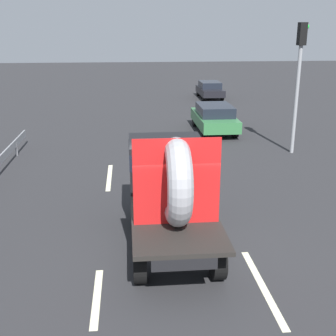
{
  "coord_description": "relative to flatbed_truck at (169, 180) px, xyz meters",
  "views": [
    {
      "loc": [
        -1.26,
        -10.04,
        5.3
      ],
      "look_at": [
        -0.24,
        0.88,
        1.75
      ],
      "focal_mm": 46.97,
      "sensor_mm": 36.0,
      "label": 1
    }
  ],
  "objects": [
    {
      "name": "oncoming_car",
      "position": [
        5.36,
        23.07,
        -0.9
      ],
      "size": [
        1.64,
        3.83,
        1.25
      ],
      "color": "black",
      "rests_on": "ground_plane"
    },
    {
      "name": "flatbed_truck",
      "position": [
        0.0,
        0.0,
        0.0
      ],
      "size": [
        2.02,
        4.96,
        3.07
      ],
      "color": "black",
      "rests_on": "ground_plane"
    },
    {
      "name": "lane_dash_left_far",
      "position": [
        -1.75,
        4.89,
        -1.56
      ],
      "size": [
        0.16,
        2.94,
        0.01
      ],
      "primitive_type": "cube",
      "rotation": [
        0.0,
        0.0,
        1.57
      ],
      "color": "beige",
      "rests_on": "ground_plane"
    },
    {
      "name": "distant_sedan",
      "position": [
        3.51,
        11.82,
        -0.8
      ],
      "size": [
        1.87,
        4.36,
        1.42
      ],
      "color": "black",
      "rests_on": "ground_plane"
    },
    {
      "name": "traffic_light",
      "position": [
        6.14,
        7.51,
        2.01
      ],
      "size": [
        0.42,
        0.36,
        5.46
      ],
      "color": "gray",
      "rests_on": "ground_plane"
    },
    {
      "name": "lane_dash_right_far",
      "position": [
        1.75,
        5.48,
        -1.56
      ],
      "size": [
        0.16,
        2.81,
        0.01
      ],
      "primitive_type": "cube",
      "rotation": [
        0.0,
        0.0,
        1.57
      ],
      "color": "beige",
      "rests_on": "ground_plane"
    },
    {
      "name": "ground_plane",
      "position": [
        0.24,
        -0.49,
        -1.57
      ],
      "size": [
        120.0,
        120.0,
        0.0
      ],
      "primitive_type": "plane",
      "color": "#28282B"
    },
    {
      "name": "lane_dash_left_near",
      "position": [
        -1.75,
        -2.68,
        -1.56
      ],
      "size": [
        0.16,
        2.1,
        0.01
      ],
      "primitive_type": "cube",
      "rotation": [
        0.0,
        0.0,
        1.57
      ],
      "color": "beige",
      "rests_on": "ground_plane"
    },
    {
      "name": "lane_dash_right_near",
      "position": [
        1.75,
        -2.61,
        -1.56
      ],
      "size": [
        0.16,
        2.98,
        0.01
      ],
      "primitive_type": "cube",
      "rotation": [
        0.0,
        0.0,
        1.57
      ],
      "color": "beige",
      "rests_on": "ground_plane"
    }
  ]
}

